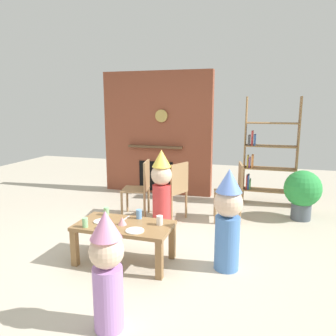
{
  "coord_description": "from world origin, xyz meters",
  "views": [
    {
      "loc": [
        1.33,
        -3.51,
        1.77
      ],
      "look_at": [
        0.15,
        0.4,
        0.96
      ],
      "focal_mm": 34.64,
      "sensor_mm": 36.0,
      "label": 1
    }
  ],
  "objects_px": {
    "child_in_pink": "(228,217)",
    "dining_chair_left": "(141,185)",
    "paper_plate_rear": "(135,231)",
    "dining_chair_right": "(234,189)",
    "paper_cup_center": "(139,214)",
    "paper_plate_front": "(101,221)",
    "bookshelf": "(266,155)",
    "coffee_table": "(124,230)",
    "potted_plant_tall": "(303,191)",
    "dining_chair_middle": "(175,188)",
    "paper_cup_far_left": "(106,211)",
    "birthday_cake_slice": "(122,221)",
    "paper_cup_far_right": "(107,224)",
    "paper_cup_near_right": "(160,220)",
    "paper_cup_near_left": "(85,222)",
    "child_by_the_chairs": "(162,186)",
    "child_with_cone_hat": "(107,268)"
  },
  "relations": [
    {
      "from": "paper_cup_center",
      "to": "dining_chair_right",
      "type": "height_order",
      "value": "dining_chair_right"
    },
    {
      "from": "paper_cup_far_left",
      "to": "dining_chair_left",
      "type": "xyz_separation_m",
      "value": [
        -0.06,
        1.28,
        0.01
      ]
    },
    {
      "from": "child_with_cone_hat",
      "to": "dining_chair_right",
      "type": "distance_m",
      "value": 2.86
    },
    {
      "from": "coffee_table",
      "to": "potted_plant_tall",
      "type": "distance_m",
      "value": 2.92
    },
    {
      "from": "paper_cup_far_right",
      "to": "paper_cup_far_left",
      "type": "bearing_deg",
      "value": 118.17
    },
    {
      "from": "child_in_pink",
      "to": "dining_chair_left",
      "type": "bearing_deg",
      "value": -49.94
    },
    {
      "from": "potted_plant_tall",
      "to": "child_with_cone_hat",
      "type": "bearing_deg",
      "value": -118.62
    },
    {
      "from": "coffee_table",
      "to": "paper_cup_near_right",
      "type": "xyz_separation_m",
      "value": [
        0.39,
        0.09,
        0.13
      ]
    },
    {
      "from": "bookshelf",
      "to": "paper_cup_near_right",
      "type": "height_order",
      "value": "bookshelf"
    },
    {
      "from": "paper_cup_far_left",
      "to": "child_by_the_chairs",
      "type": "xyz_separation_m",
      "value": [
        0.37,
        1.04,
        0.09
      ]
    },
    {
      "from": "potted_plant_tall",
      "to": "paper_cup_near_right",
      "type": "bearing_deg",
      "value": -130.15
    },
    {
      "from": "child_by_the_chairs",
      "to": "potted_plant_tall",
      "type": "xyz_separation_m",
      "value": [
        2.02,
        0.82,
        -0.14
      ]
    },
    {
      "from": "paper_plate_rear",
      "to": "paper_cup_far_right",
      "type": "bearing_deg",
      "value": -176.22
    },
    {
      "from": "child_by_the_chairs",
      "to": "dining_chair_middle",
      "type": "height_order",
      "value": "child_by_the_chairs"
    },
    {
      "from": "child_with_cone_hat",
      "to": "child_by_the_chairs",
      "type": "height_order",
      "value": "child_by_the_chairs"
    },
    {
      "from": "paper_cup_center",
      "to": "paper_plate_front",
      "type": "height_order",
      "value": "paper_cup_center"
    },
    {
      "from": "paper_cup_near_left",
      "to": "paper_cup_center",
      "type": "height_order",
      "value": "paper_cup_center"
    },
    {
      "from": "bookshelf",
      "to": "coffee_table",
      "type": "xyz_separation_m",
      "value": [
        -1.5,
        -2.77,
        -0.51
      ]
    },
    {
      "from": "paper_cup_far_left",
      "to": "dining_chair_middle",
      "type": "distance_m",
      "value": 1.38
    },
    {
      "from": "child_by_the_chairs",
      "to": "child_with_cone_hat",
      "type": "bearing_deg",
      "value": 9.23
    },
    {
      "from": "paper_cup_near_right",
      "to": "dining_chair_right",
      "type": "height_order",
      "value": "dining_chair_right"
    },
    {
      "from": "bookshelf",
      "to": "dining_chair_middle",
      "type": "xyz_separation_m",
      "value": [
        -1.33,
        -1.26,
        -0.37
      ]
    },
    {
      "from": "paper_plate_rear",
      "to": "bookshelf",
      "type": "bearing_deg",
      "value": 65.99
    },
    {
      "from": "paper_cup_far_left",
      "to": "paper_plate_rear",
      "type": "bearing_deg",
      "value": -35.53
    },
    {
      "from": "paper_cup_far_right",
      "to": "bookshelf",
      "type": "bearing_deg",
      "value": 61.26
    },
    {
      "from": "paper_plate_rear",
      "to": "dining_chair_left",
      "type": "relative_size",
      "value": 0.22
    },
    {
      "from": "child_in_pink",
      "to": "dining_chair_left",
      "type": "relative_size",
      "value": 1.24
    },
    {
      "from": "paper_cup_near_right",
      "to": "child_with_cone_hat",
      "type": "relative_size",
      "value": 0.11
    },
    {
      "from": "paper_cup_near_right",
      "to": "potted_plant_tall",
      "type": "xyz_separation_m",
      "value": [
        1.67,
        1.98,
        -0.05
      ]
    },
    {
      "from": "coffee_table",
      "to": "paper_cup_far_right",
      "type": "bearing_deg",
      "value": -122.95
    },
    {
      "from": "dining_chair_middle",
      "to": "potted_plant_tall",
      "type": "relative_size",
      "value": 1.16
    },
    {
      "from": "paper_plate_front",
      "to": "dining_chair_right",
      "type": "height_order",
      "value": "dining_chair_right"
    },
    {
      "from": "paper_plate_rear",
      "to": "paper_cup_center",
      "type": "bearing_deg",
      "value": 105.24
    },
    {
      "from": "paper_plate_rear",
      "to": "dining_chair_right",
      "type": "xyz_separation_m",
      "value": [
        0.85,
        1.87,
        0.05
      ]
    },
    {
      "from": "paper_cup_center",
      "to": "paper_plate_rear",
      "type": "bearing_deg",
      "value": -74.76
    },
    {
      "from": "paper_cup_far_right",
      "to": "paper_plate_rear",
      "type": "bearing_deg",
      "value": 3.78
    },
    {
      "from": "coffee_table",
      "to": "child_in_pink",
      "type": "relative_size",
      "value": 0.97
    },
    {
      "from": "dining_chair_right",
      "to": "paper_cup_far_right",
      "type": "bearing_deg",
      "value": 48.07
    },
    {
      "from": "bookshelf",
      "to": "dining_chair_left",
      "type": "bearing_deg",
      "value": -146.03
    },
    {
      "from": "paper_cup_center",
      "to": "paper_cup_far_right",
      "type": "height_order",
      "value": "paper_cup_center"
    },
    {
      "from": "paper_cup_near_left",
      "to": "potted_plant_tall",
      "type": "xyz_separation_m",
      "value": [
        2.42,
        2.28,
        -0.05
      ]
    },
    {
      "from": "child_by_the_chairs",
      "to": "potted_plant_tall",
      "type": "distance_m",
      "value": 2.18
    },
    {
      "from": "paper_cup_far_left",
      "to": "potted_plant_tall",
      "type": "distance_m",
      "value": 3.02
    },
    {
      "from": "child_in_pink",
      "to": "dining_chair_middle",
      "type": "bearing_deg",
      "value": -62.93
    },
    {
      "from": "dining_chair_left",
      "to": "potted_plant_tall",
      "type": "height_order",
      "value": "dining_chair_left"
    },
    {
      "from": "dining_chair_middle",
      "to": "paper_cup_far_right",
      "type": "bearing_deg",
      "value": 104.28
    },
    {
      "from": "bookshelf",
      "to": "child_by_the_chairs",
      "type": "distance_m",
      "value": 2.12
    },
    {
      "from": "bookshelf",
      "to": "birthday_cake_slice",
      "type": "height_order",
      "value": "bookshelf"
    },
    {
      "from": "child_with_cone_hat",
      "to": "child_in_pink",
      "type": "distance_m",
      "value": 1.47
    },
    {
      "from": "bookshelf",
      "to": "coffee_table",
      "type": "distance_m",
      "value": 3.19
    }
  ]
}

